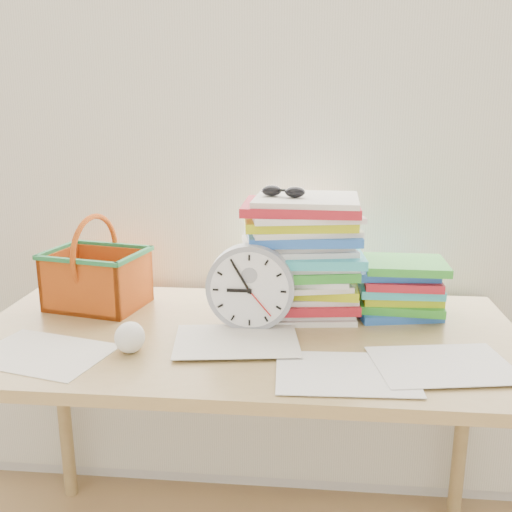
# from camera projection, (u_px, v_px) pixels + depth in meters

# --- Properties ---
(curtain) EXTENTS (2.40, 0.01, 2.50)m
(curtain) POSITION_uv_depth(u_px,v_px,m) (259.00, 110.00, 1.68)
(curtain) COLOR silver
(curtain) RESTS_ON room_shell
(desk) EXTENTS (1.40, 0.70, 0.75)m
(desk) POSITION_uv_depth(u_px,v_px,m) (246.00, 359.00, 1.47)
(desk) COLOR #9C7E49
(desk) RESTS_ON ground
(paper_stack) EXTENTS (0.35, 0.30, 0.33)m
(paper_stack) POSITION_uv_depth(u_px,v_px,m) (301.00, 256.00, 1.56)
(paper_stack) COLOR white
(paper_stack) RESTS_ON desk
(clock) EXTENTS (0.23, 0.05, 0.23)m
(clock) POSITION_uv_depth(u_px,v_px,m) (250.00, 287.00, 1.45)
(clock) COLOR #9497A2
(clock) RESTS_ON desk
(sunglasses) EXTENTS (0.16, 0.15, 0.03)m
(sunglasses) POSITION_uv_depth(u_px,v_px,m) (283.00, 191.00, 1.51)
(sunglasses) COLOR black
(sunglasses) RESTS_ON paper_stack
(book_stack) EXTENTS (0.27, 0.22, 0.15)m
(book_stack) POSITION_uv_depth(u_px,v_px,m) (400.00, 288.00, 1.56)
(book_stack) COLOR white
(book_stack) RESTS_ON desk
(basket) EXTENTS (0.30, 0.25, 0.26)m
(basket) POSITION_uv_depth(u_px,v_px,m) (96.00, 262.00, 1.62)
(basket) COLOR #D15814
(basket) RESTS_ON desk
(crumpled_ball) EXTENTS (0.07, 0.07, 0.07)m
(crumpled_ball) POSITION_uv_depth(u_px,v_px,m) (130.00, 337.00, 1.33)
(crumpled_ball) COLOR white
(crumpled_ball) RESTS_ON desk
(scattered_papers) EXTENTS (1.26, 0.42, 0.02)m
(scattered_papers) POSITION_uv_depth(u_px,v_px,m) (245.00, 330.00, 1.45)
(scattered_papers) COLOR white
(scattered_papers) RESTS_ON desk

